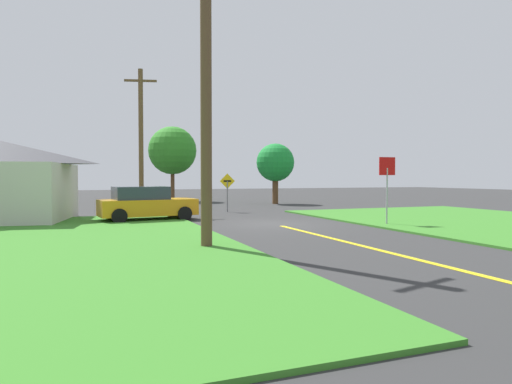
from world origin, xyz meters
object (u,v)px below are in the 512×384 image
parked_car_near_building (146,204)px  direction_sign (227,188)px  utility_pole_mid (141,139)px  oak_tree_left (275,163)px  utility_pole_near (206,83)px  stop_sign (387,177)px  pine_tree_center (172,151)px

parked_car_near_building → direction_sign: bearing=29.4°
utility_pole_mid → oak_tree_left: 12.31m
parked_car_near_building → oak_tree_left: oak_tree_left is taller
oak_tree_left → utility_pole_near: bearing=-118.5°
parked_car_near_building → utility_pole_mid: utility_pole_mid is taller
stop_sign → pine_tree_center: pine_tree_center is taller
parked_car_near_building → direction_sign: size_ratio=2.02×
parked_car_near_building → oak_tree_left: bearing=35.7°
parked_car_near_building → utility_pole_near: 9.88m
oak_tree_left → parked_car_near_building: bearing=-137.0°
oak_tree_left → utility_pole_mid: bearing=-151.9°
oak_tree_left → pine_tree_center: bearing=135.1°
utility_pole_near → pine_tree_center: 26.42m
oak_tree_left → pine_tree_center: size_ratio=0.73×
utility_pole_mid → pine_tree_center: utility_pole_mid is taller
stop_sign → oak_tree_left: 16.28m
stop_sign → pine_tree_center: (-4.98, 22.89, 2.33)m
direction_sign → oak_tree_left: oak_tree_left is taller
pine_tree_center → utility_pole_near: bearing=-98.1°
utility_pole_near → utility_pole_mid: bearing=91.3°
direction_sign → utility_pole_near: bearing=-109.7°
stop_sign → parked_car_near_building: (-9.33, 5.78, -1.25)m
utility_pole_mid → direction_sign: 5.71m
stop_sign → oak_tree_left: bearing=-92.6°
stop_sign → oak_tree_left: size_ratio=0.62×
parked_car_near_building → stop_sign: bearing=-39.1°
pine_tree_center → oak_tree_left: bearing=-44.9°
pine_tree_center → direction_sign: bearing=-86.2°
stop_sign → direction_sign: size_ratio=1.27×
stop_sign → parked_car_near_building: 11.04m
utility_pole_near → utility_pole_mid: 13.63m
direction_sign → utility_pole_mid: bearing=172.1°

